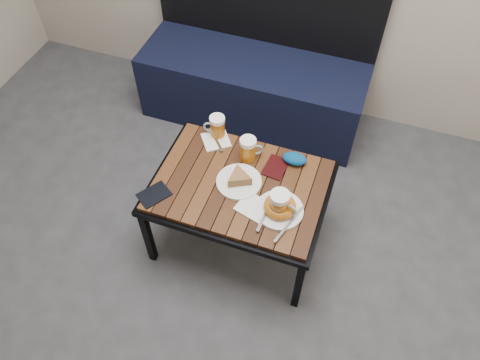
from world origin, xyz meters
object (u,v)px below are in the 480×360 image
(cafe_table, at_px, (240,189))
(passport_burgundy, at_px, (276,167))
(bench, at_px, (254,81))
(beer_mug_right, at_px, (280,204))
(beer_mug_centre, at_px, (248,149))
(beer_mug_left, at_px, (217,127))
(plate_bagel, at_px, (280,208))
(knit_pouch, at_px, (295,159))
(passport_navy, at_px, (154,195))
(plate_pie, at_px, (239,180))

(cafe_table, height_order, passport_burgundy, passport_burgundy)
(bench, relative_size, beer_mug_right, 9.84)
(beer_mug_centre, relative_size, passport_burgundy, 0.91)
(beer_mug_left, relative_size, plate_bagel, 0.44)
(beer_mug_centre, xyz_separation_m, passport_burgundy, (0.15, -0.02, -0.06))
(bench, bearing_deg, plate_bagel, -66.04)
(beer_mug_right, relative_size, passport_burgundy, 1.00)
(beer_mug_left, xyz_separation_m, beer_mug_right, (0.44, -0.36, 0.01))
(knit_pouch, bearing_deg, cafe_table, -133.76)
(beer_mug_right, bearing_deg, passport_burgundy, 114.82)
(cafe_table, bearing_deg, passport_navy, -150.90)
(plate_pie, height_order, passport_navy, plate_pie)
(passport_navy, bearing_deg, plate_bagel, 44.00)
(beer_mug_centre, height_order, plate_bagel, beer_mug_centre)
(beer_mug_right, bearing_deg, passport_navy, -165.65)
(knit_pouch, bearing_deg, bench, 121.31)
(plate_bagel, bearing_deg, beer_mug_left, 141.38)
(bench, distance_m, passport_burgundy, 0.91)
(passport_navy, xyz_separation_m, knit_pouch, (0.56, 0.41, 0.02))
(cafe_table, distance_m, plate_bagel, 0.25)
(bench, xyz_separation_m, passport_burgundy, (0.37, -0.80, 0.20))
(bench, bearing_deg, beer_mug_left, -87.71)
(beer_mug_left, height_order, plate_pie, beer_mug_left)
(beer_mug_centre, xyz_separation_m, passport_navy, (-0.34, -0.37, -0.06))
(passport_navy, relative_size, knit_pouch, 1.19)
(beer_mug_right, relative_size, passport_navy, 1.00)
(passport_navy, bearing_deg, plate_pie, 63.31)
(beer_mug_left, height_order, knit_pouch, beer_mug_left)
(beer_mug_left, bearing_deg, beer_mug_centre, 147.55)
(knit_pouch, bearing_deg, beer_mug_right, -87.18)
(passport_navy, bearing_deg, beer_mug_centre, 80.47)
(beer_mug_left, distance_m, knit_pouch, 0.43)
(plate_bagel, height_order, passport_burgundy, plate_bagel)
(plate_pie, bearing_deg, beer_mug_centre, 93.30)
(cafe_table, bearing_deg, passport_burgundy, 49.27)
(bench, xyz_separation_m, plate_bagel, (0.46, -1.04, 0.22))
(cafe_table, bearing_deg, plate_pie, 151.02)
(passport_burgundy, bearing_deg, knit_pouch, 45.93)
(cafe_table, xyz_separation_m, knit_pouch, (0.21, 0.22, 0.07))
(beer_mug_left, bearing_deg, beer_mug_right, 132.57)
(beer_mug_right, relative_size, plate_pie, 0.66)
(plate_bagel, relative_size, passport_burgundy, 2.00)
(beer_mug_left, xyz_separation_m, passport_navy, (-0.14, -0.46, -0.06))
(plate_pie, bearing_deg, beer_mug_right, -24.97)
(beer_mug_left, bearing_deg, passport_navy, 65.27)
(bench, height_order, cafe_table, bench)
(beer_mug_centre, bearing_deg, beer_mug_left, 128.40)
(bench, bearing_deg, beer_mug_centre, -73.87)
(beer_mug_right, distance_m, passport_navy, 0.59)
(beer_mug_left, distance_m, beer_mug_right, 0.57)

